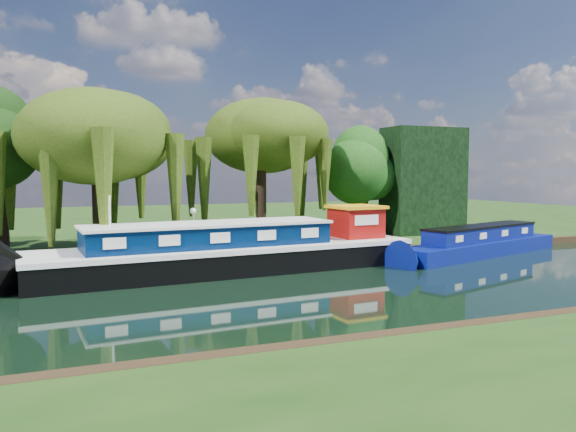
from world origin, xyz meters
name	(u,v)px	position (x,y,z in m)	size (l,w,h in m)	color
ground	(238,296)	(0.00, 0.00, 0.00)	(120.00, 120.00, 0.00)	black
far_bank	(136,223)	(0.00, 34.00, 0.23)	(120.00, 52.00, 0.45)	#15330D
dutch_barge	(233,251)	(1.51, 5.74, 1.03)	(20.07, 5.99, 4.18)	black
narrowboat	(481,244)	(17.20, 5.43, 0.71)	(13.75, 6.22, 2.00)	navy
white_cruiser	(408,255)	(13.22, 7.30, 0.00)	(1.77, 2.05, 1.08)	silver
willow_left	(97,141)	(-4.64, 11.81, 6.86)	(7.36, 7.36, 8.82)	black
willow_right	(261,145)	(6.23, 14.84, 6.98)	(7.35, 7.35, 8.95)	black
tree_far_mid	(0,145)	(-9.82, 15.04, 6.67)	(5.52, 5.52, 9.03)	black
tree_far_right	(365,171)	(14.35, 14.69, 5.21)	(4.21, 4.21, 6.89)	black
conifer_hedge	(423,181)	(19.00, 14.00, 4.45)	(6.00, 3.00, 8.00)	black
lamppost	(193,218)	(0.50, 10.50, 2.42)	(0.36, 0.36, 2.56)	silver
mooring_posts	(184,248)	(-0.50, 8.40, 0.95)	(19.16, 0.16, 1.00)	silver
reeds_near	(504,309)	(6.87, -7.57, 0.55)	(33.70, 1.50, 1.10)	#174512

